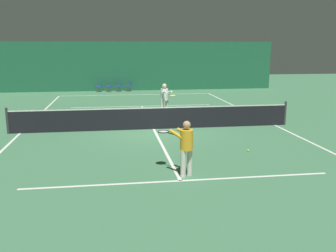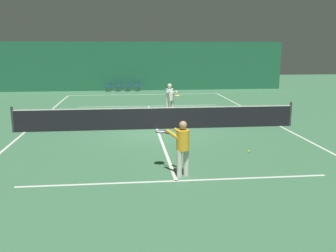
{
  "view_description": "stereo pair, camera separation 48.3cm",
  "coord_description": "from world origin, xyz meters",
  "views": [
    {
      "loc": [
        -1.71,
        -15.6,
        3.47
      ],
      "look_at": [
        0.09,
        -3.58,
        0.88
      ],
      "focal_mm": 40.0,
      "sensor_mm": 36.0,
      "label": 1
    },
    {
      "loc": [
        -1.23,
        -15.66,
        3.47
      ],
      "look_at": [
        0.09,
        -3.58,
        0.88
      ],
      "focal_mm": 40.0,
      "sensor_mm": 36.0,
      "label": 2
    }
  ],
  "objects": [
    {
      "name": "court_line_sideline_left",
      "position": [
        -5.5,
        0.0,
        0.0
      ],
      "size": [
        0.1,
        23.8,
        0.0
      ],
      "color": "silver",
      "rests_on": "ground"
    },
    {
      "name": "backdrop_curtain",
      "position": [
        0.0,
        14.7,
        1.93
      ],
      "size": [
        23.0,
        0.12,
        3.86
      ],
      "color": "#1E5B3D",
      "rests_on": "ground"
    },
    {
      "name": "court_line_baseline_far",
      "position": [
        0.0,
        11.9,
        0.0
      ],
      "size": [
        11.0,
        0.1,
        0.0
      ],
      "color": "silver",
      "rests_on": "ground"
    },
    {
      "name": "courtside_chair_1",
      "position": [
        -1.9,
        14.15,
        0.49
      ],
      "size": [
        0.44,
        0.44,
        0.84
      ],
      "rotation": [
        0.0,
        0.0,
        -1.57
      ],
      "color": "brown",
      "rests_on": "ground"
    },
    {
      "name": "court_line_centre",
      "position": [
        0.0,
        0.0,
        0.0
      ],
      "size": [
        0.1,
        12.8,
        0.0
      ],
      "color": "silver",
      "rests_on": "ground"
    },
    {
      "name": "courtside_chair_2",
      "position": [
        -1.13,
        14.15,
        0.49
      ],
      "size": [
        0.44,
        0.44,
        0.84
      ],
      "rotation": [
        0.0,
        0.0,
        -1.57
      ],
      "color": "brown",
      "rests_on": "ground"
    },
    {
      "name": "court_line_sideline_right",
      "position": [
        5.5,
        0.0,
        0.0
      ],
      "size": [
        0.1,
        23.8,
        0.0
      ],
      "color": "silver",
      "rests_on": "ground"
    },
    {
      "name": "player_far",
      "position": [
        0.9,
        2.94,
        0.97
      ],
      "size": [
        0.7,
        1.39,
        1.66
      ],
      "rotation": [
        0.0,
        0.0,
        -1.3
      ],
      "color": "beige",
      "rests_on": "ground"
    },
    {
      "name": "courtside_chair_0",
      "position": [
        -2.67,
        14.15,
        0.49
      ],
      "size": [
        0.44,
        0.44,
        0.84
      ],
      "rotation": [
        0.0,
        0.0,
        -1.57
      ],
      "color": "brown",
      "rests_on": "ground"
    },
    {
      "name": "tennis_ball",
      "position": [
        2.77,
        -3.95,
        0.03
      ],
      "size": [
        0.07,
        0.07,
        0.07
      ],
      "color": "#D1DB33",
      "rests_on": "ground"
    },
    {
      "name": "courtside_chair_3",
      "position": [
        -0.36,
        14.15,
        0.49
      ],
      "size": [
        0.44,
        0.44,
        0.84
      ],
      "rotation": [
        0.0,
        0.0,
        -1.57
      ],
      "color": "brown",
      "rests_on": "ground"
    },
    {
      "name": "player_near",
      "position": [
        0.19,
        -6.04,
        0.9
      ],
      "size": [
        0.99,
        1.27,
        1.54
      ],
      "rotation": [
        0.0,
        0.0,
        2.14
      ],
      "color": "beige",
      "rests_on": "ground"
    },
    {
      "name": "court_line_service_far",
      "position": [
        0.0,
        6.4,
        0.0
      ],
      "size": [
        8.25,
        0.1,
        0.0
      ],
      "color": "silver",
      "rests_on": "ground"
    },
    {
      "name": "ground_plane",
      "position": [
        0.0,
        0.0,
        0.0
      ],
      "size": [
        60.0,
        60.0,
        0.0
      ],
      "primitive_type": "plane",
      "color": "#3D704C"
    },
    {
      "name": "tennis_net",
      "position": [
        0.0,
        0.0,
        0.51
      ],
      "size": [
        12.0,
        0.1,
        1.07
      ],
      "color": "black",
      "rests_on": "ground"
    },
    {
      "name": "court_line_service_near",
      "position": [
        0.0,
        -6.4,
        0.0
      ],
      "size": [
        8.25,
        0.1,
        0.0
      ],
      "color": "silver",
      "rests_on": "ground"
    }
  ]
}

